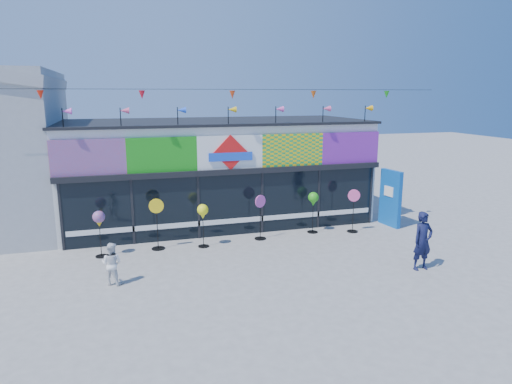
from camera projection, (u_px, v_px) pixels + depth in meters
name	position (u px, v px, depth m)	size (l,w,h in m)	color
ground	(258.00, 268.00, 13.80)	(80.00, 80.00, 0.00)	gray
kite_shop	(216.00, 170.00, 18.93)	(16.00, 5.70, 5.31)	white
blue_sign	(390.00, 198.00, 17.99)	(0.31, 1.13, 2.24)	#0B51AA
spinner_0	(99.00, 220.00, 14.48)	(0.39, 0.39, 1.53)	black
spinner_1	(157.00, 223.00, 15.27)	(0.49, 0.45, 1.75)	black
spinner_2	(203.00, 213.00, 15.44)	(0.38, 0.38, 1.50)	black
spinner_3	(260.00, 216.00, 16.34)	(0.44, 0.42, 1.63)	black
spinner_4	(313.00, 200.00, 17.05)	(0.40, 0.40, 1.56)	black
spinner_5	(353.00, 210.00, 17.21)	(0.46, 0.42, 1.65)	black
adult_man	(423.00, 241.00, 13.51)	(0.65, 0.42, 1.77)	#111537
child	(112.00, 264.00, 12.49)	(0.58, 0.33, 1.19)	white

